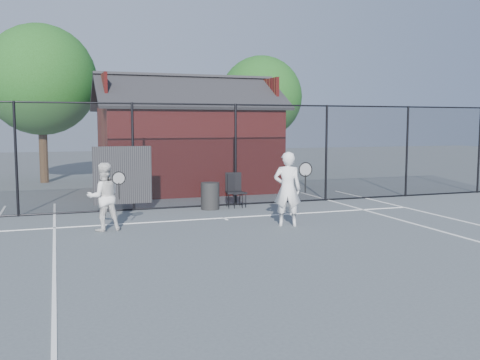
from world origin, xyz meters
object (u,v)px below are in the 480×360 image
object	(u,v)px
chair_left	(237,191)
chair_right	(234,191)
clubhouse	(187,146)
player_front	(288,189)
player_back	(104,197)
waste_bin	(210,196)

from	to	relation	value
chair_left	chair_right	size ratio (longest dim) A/B	0.95
clubhouse	player_front	bearing A→B (deg)	-85.26
player_front	player_back	size ratio (longest dim) A/B	1.14
player_front	chair_right	bearing A→B (deg)	95.39
player_front	chair_left	world-z (taller)	player_front
player_back	chair_right	xyz separation A→B (m)	(3.86, 2.26, -0.28)
clubhouse	chair_right	world-z (taller)	clubhouse
chair_right	waste_bin	bearing A→B (deg)	-163.41
player_front	chair_right	size ratio (longest dim) A/B	1.80
clubhouse	player_back	xyz separation A→B (m)	(-3.53, -6.66, -0.83)
clubhouse	waste_bin	size ratio (longest dim) A/B	8.53
waste_bin	clubhouse	bearing A→B (deg)	84.54
player_front	chair_left	distance (m)	3.12
player_back	waste_bin	distance (m)	3.80
clubhouse	chair_right	bearing A→B (deg)	-85.72
player_front	player_back	bearing A→B (deg)	168.79
player_front	chair_left	bearing A→B (deg)	93.89
clubhouse	player_back	world-z (taller)	clubhouse
player_front	chair_left	xyz separation A→B (m)	(-0.21, 3.09, -0.42)
chair_left	waste_bin	bearing A→B (deg)	178.23
chair_left	waste_bin	world-z (taller)	chair_left
player_front	clubhouse	bearing A→B (deg)	94.74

